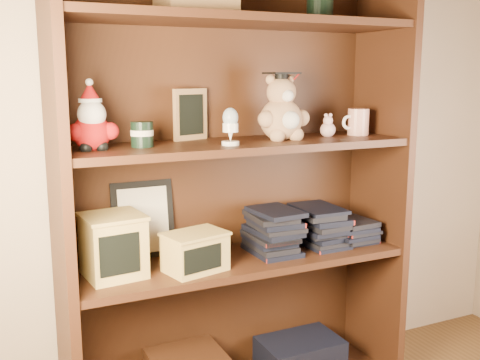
% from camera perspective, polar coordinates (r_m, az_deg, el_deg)
% --- Properties ---
extents(bookcase, '(1.20, 0.35, 1.60)m').
position_cam_1_polar(bookcase, '(1.94, -0.71, -0.95)').
color(bookcase, '#3D1F11').
rests_on(bookcase, ground).
extents(shelf_lower, '(1.14, 0.33, 0.02)m').
position_cam_1_polar(shelf_lower, '(1.96, 0.00, -8.15)').
color(shelf_lower, '#3D1F11').
rests_on(shelf_lower, ground).
extents(shelf_upper, '(1.14, 0.33, 0.02)m').
position_cam_1_polar(shelf_upper, '(1.87, 0.00, 3.55)').
color(shelf_upper, '#3D1F11').
rests_on(shelf_upper, ground).
extents(santa_plush, '(0.15, 0.11, 0.22)m').
position_cam_1_polar(santa_plush, '(1.70, -14.84, 5.58)').
color(santa_plush, '#A50F0F').
rests_on(santa_plush, shelf_upper).
extents(teachers_tin, '(0.07, 0.07, 0.08)m').
position_cam_1_polar(teachers_tin, '(1.75, -9.92, 4.62)').
color(teachers_tin, black).
rests_on(teachers_tin, shelf_upper).
extents(chalkboard_plaque, '(0.13, 0.10, 0.17)m').
position_cam_1_polar(chalkboard_plaque, '(1.91, -5.07, 6.56)').
color(chalkboard_plaque, '#9E7547').
rests_on(chalkboard_plaque, shelf_upper).
extents(egg_cup, '(0.06, 0.06, 0.12)m').
position_cam_1_polar(egg_cup, '(1.76, -0.98, 5.60)').
color(egg_cup, white).
rests_on(egg_cup, shelf_upper).
extents(grad_teddy_bear, '(0.19, 0.17, 0.23)m').
position_cam_1_polar(grad_teddy_bear, '(1.92, 4.29, 6.76)').
color(grad_teddy_bear, tan).
rests_on(grad_teddy_bear, shelf_upper).
extents(pink_figurine, '(0.06, 0.06, 0.09)m').
position_cam_1_polar(pink_figurine, '(2.03, 8.91, 5.28)').
color(pink_figurine, beige).
rests_on(pink_figurine, shelf_upper).
extents(teacher_mug, '(0.11, 0.08, 0.10)m').
position_cam_1_polar(teacher_mug, '(2.11, 11.87, 5.80)').
color(teacher_mug, silver).
rests_on(teacher_mug, shelf_upper).
extents(certificate_frame, '(0.21, 0.05, 0.26)m').
position_cam_1_polar(certificate_frame, '(1.94, -9.81, -4.00)').
color(certificate_frame, black).
rests_on(certificate_frame, shelf_lower).
extents(treats_box, '(0.20, 0.20, 0.20)m').
position_cam_1_polar(treats_box, '(1.79, -12.76, -6.47)').
color(treats_box, '#D8B458').
rests_on(treats_box, shelf_lower).
extents(pencils_box, '(0.22, 0.18, 0.13)m').
position_cam_1_polar(pencils_box, '(1.81, -4.56, -7.24)').
color(pencils_box, '#D8B458').
rests_on(pencils_box, shelf_lower).
extents(book_stack_left, '(0.14, 0.20, 0.14)m').
position_cam_1_polar(book_stack_left, '(1.99, 3.35, -5.33)').
color(book_stack_left, black).
rests_on(book_stack_left, shelf_lower).
extents(book_stack_mid, '(0.14, 0.20, 0.14)m').
position_cam_1_polar(book_stack_mid, '(2.08, 8.02, -4.66)').
color(book_stack_mid, black).
rests_on(book_stack_mid, shelf_lower).
extents(book_stack_right, '(0.14, 0.20, 0.10)m').
position_cam_1_polar(book_stack_right, '(2.16, 10.99, -4.84)').
color(book_stack_right, black).
rests_on(book_stack_right, shelf_lower).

